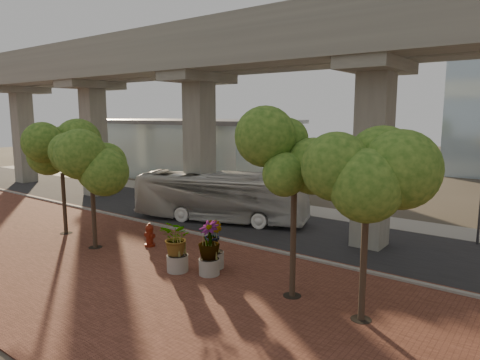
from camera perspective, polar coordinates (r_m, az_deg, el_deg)
The scene contains 17 objects.
ground at distance 24.89m, azimuth 1.96°, elevation -7.38°, with size 160.00×160.00×0.00m, color #332E25.
brick_plaza at distance 19.21m, azimuth -12.16°, elevation -12.46°, with size 70.00×13.00×0.06m, color brown.
asphalt_road at distance 26.49m, azimuth 4.45°, elevation -6.35°, with size 90.00×8.00×0.04m, color black.
curb_strip at distance 23.33m, azimuth -0.88°, elevation -8.29°, with size 70.00×0.25×0.16m, color gray.
far_sidewalk at distance 31.14m, azimuth 9.90°, elevation -4.14°, with size 90.00×3.00×0.06m, color gray.
transit_viaduct at distance 25.58m, azimuth 4.65°, elevation 9.56°, with size 72.00×5.60×12.40m.
station_pavilion at distance 49.15m, azimuth -6.53°, elevation 4.41°, with size 23.00×13.00×6.30m.
transit_bus at distance 27.77m, azimuth -2.67°, elevation -2.32°, with size 2.66×11.34×3.16m, color silver.
fire_hydrant at distance 23.06m, azimuth -11.96°, elevation -7.20°, with size 0.61×0.55×1.23m.
planter_front at distance 19.06m, azimuth -8.39°, elevation -7.98°, with size 2.10×2.10×2.31m.
planter_right at distance 18.53m, azimuth -4.16°, elevation -8.31°, with size 2.21×2.21×2.36m.
planter_left at distance 19.33m, azimuth -3.57°, elevation -7.68°, with size 2.09×2.09×2.30m.
street_tree_far_west at distance 26.25m, azimuth -22.76°, elevation 3.41°, with size 4.10×4.10×6.60m.
street_tree_near_west at distance 22.88m, azimuth -19.25°, elevation 2.00°, with size 3.75×3.75×6.09m.
street_tree_near_east at distance 15.66m, azimuth 7.32°, elevation 3.16°, with size 3.71×3.71×7.07m.
street_tree_far_east at distance 14.32m, azimuth 16.60°, elevation -0.33°, with size 3.86×3.86×6.47m.
streetlamp_west at distance 33.80m, azimuth -4.99°, elevation 4.33°, with size 0.37×1.07×7.39m.
Camera 1 is at (13.65, -19.63, 6.93)m, focal length 32.00 mm.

